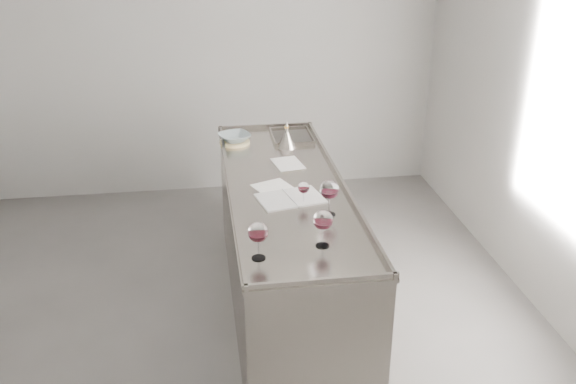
{
  "coord_description": "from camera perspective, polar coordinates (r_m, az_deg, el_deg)",
  "views": [
    {
      "loc": [
        -0.04,
        -3.47,
        2.61
      ],
      "look_at": [
        0.47,
        0.03,
        1.02
      ],
      "focal_mm": 40.0,
      "sensor_mm": 36.0,
      "label": 1
    }
  ],
  "objects": [
    {
      "name": "wine_funnel",
      "position": [
        4.81,
        -0.12,
        4.7
      ],
      "size": [
        0.14,
        0.14,
        0.21
      ],
      "rotation": [
        0.0,
        0.0,
        -0.42
      ],
      "color": "#A79D94",
      "rests_on": "counter"
    },
    {
      "name": "notebook",
      "position": [
        3.97,
        0.21,
        -0.57
      ],
      "size": [
        0.44,
        0.35,
        0.02
      ],
      "rotation": [
        0.0,
        0.0,
        0.22
      ],
      "color": "silver",
      "rests_on": "counter"
    },
    {
      "name": "ceramic_bowl",
      "position": [
        4.91,
        -4.78,
        4.86
      ],
      "size": [
        0.3,
        0.3,
        0.06
      ],
      "primitive_type": "imported",
      "rotation": [
        0.0,
        0.0,
        0.35
      ],
      "color": "#899BA0",
      "rests_on": "trivet"
    },
    {
      "name": "loose_paper_top",
      "position": [
        4.1,
        -0.97,
        0.18
      ],
      "size": [
        0.33,
        0.38,
        0.0
      ],
      "primitive_type": "cube",
      "rotation": [
        0.0,
        0.0,
        0.39
      ],
      "color": "white",
      "rests_on": "counter"
    },
    {
      "name": "loose_paper_under",
      "position": [
        4.51,
        -0.01,
        2.55
      ],
      "size": [
        0.23,
        0.29,
        0.0
      ],
      "primitive_type": "cube",
      "rotation": [
        0.0,
        0.0,
        0.17
      ],
      "color": "white",
      "rests_on": "counter"
    },
    {
      "name": "trivet",
      "position": [
        4.93,
        -4.76,
        4.44
      ],
      "size": [
        0.24,
        0.24,
        0.02
      ],
      "primitive_type": "cylinder",
      "rotation": [
        0.0,
        0.0,
        0.02
      ],
      "color": "beige",
      "rests_on": "counter"
    },
    {
      "name": "wine_glass_left",
      "position": [
        3.26,
        -2.68,
        -3.68
      ],
      "size": [
        0.1,
        0.1,
        0.21
      ],
      "rotation": [
        0.0,
        0.0,
        0.16
      ],
      "color": "white",
      "rests_on": "counter"
    },
    {
      "name": "room_shell",
      "position": [
        3.68,
        -7.24,
        4.8
      ],
      "size": [
        4.54,
        5.04,
        2.84
      ],
      "color": "#54514F",
      "rests_on": "ground"
    },
    {
      "name": "wine_glass_right",
      "position": [
        3.72,
        3.72,
        0.13
      ],
      "size": [
        0.11,
        0.11,
        0.22
      ],
      "rotation": [
        0.0,
        0.0,
        0.36
      ],
      "color": "white",
      "rests_on": "counter"
    },
    {
      "name": "wine_glass_middle",
      "position": [
        3.38,
        3.14,
        -2.58
      ],
      "size": [
        0.11,
        0.11,
        0.21
      ],
      "rotation": [
        0.0,
        0.0,
        -0.39
      ],
      "color": "white",
      "rests_on": "counter"
    },
    {
      "name": "counter",
      "position": [
        4.37,
        -0.15,
        -5.07
      ],
      "size": [
        0.77,
        2.42,
        0.97
      ],
      "color": "gray",
      "rests_on": "ground"
    },
    {
      "name": "wine_glass_small",
      "position": [
        3.88,
        1.4,
        0.35
      ],
      "size": [
        0.07,
        0.07,
        0.15
      ],
      "rotation": [
        0.0,
        0.0,
        0.07
      ],
      "color": "white",
      "rests_on": "counter"
    }
  ]
}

